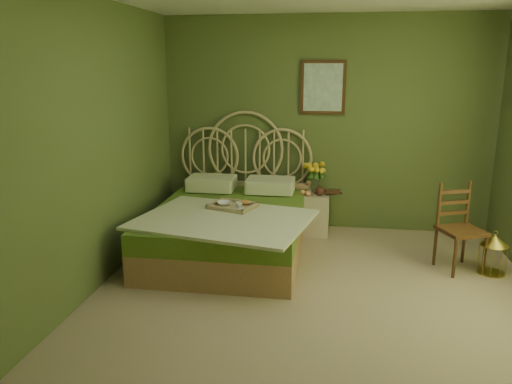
% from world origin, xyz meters
% --- Properties ---
extents(floor, '(4.50, 4.50, 0.00)m').
position_xyz_m(floor, '(0.00, 0.00, 0.00)').
color(floor, tan).
rests_on(floor, ground).
extents(wall_back, '(4.00, 0.00, 4.00)m').
position_xyz_m(wall_back, '(0.00, 2.25, 1.30)').
color(wall_back, '#566B38').
rests_on(wall_back, floor).
extents(wall_left, '(0.00, 4.50, 4.50)m').
position_xyz_m(wall_left, '(-2.00, 0.00, 1.30)').
color(wall_left, '#566B38').
rests_on(wall_left, floor).
extents(wall_art, '(0.54, 0.04, 0.64)m').
position_xyz_m(wall_art, '(-0.04, 2.22, 1.75)').
color(wall_art, '#3D1E10').
rests_on(wall_art, wall_back).
extents(bed, '(1.85, 2.33, 1.45)m').
position_xyz_m(bed, '(-0.98, 1.19, 0.32)').
color(bed, tan).
rests_on(bed, floor).
extents(nightstand, '(0.46, 0.46, 0.93)m').
position_xyz_m(nightstand, '(-0.14, 2.00, 0.34)').
color(nightstand, beige).
rests_on(nightstand, floor).
extents(chair, '(0.50, 0.50, 0.87)m').
position_xyz_m(chair, '(1.39, 1.10, 0.48)').
color(chair, '#3D1E10').
rests_on(chair, floor).
extents(birdcage, '(0.26, 0.26, 0.40)m').
position_xyz_m(birdcage, '(1.70, 0.98, 0.19)').
color(birdcage, '#B09638').
rests_on(birdcage, floor).
extents(book_lower, '(0.25, 0.28, 0.02)m').
position_xyz_m(book_lower, '(0.04, 2.00, 0.51)').
color(book_lower, '#381E0F').
rests_on(book_lower, nightstand).
extents(book_upper, '(0.21, 0.26, 0.02)m').
position_xyz_m(book_upper, '(0.04, 2.00, 0.53)').
color(book_upper, '#472819').
rests_on(book_upper, nightstand).
extents(cereal_bowl, '(0.20, 0.20, 0.04)m').
position_xyz_m(cereal_bowl, '(-1.02, 1.08, 0.58)').
color(cereal_bowl, white).
rests_on(cereal_bowl, bed).
extents(coffee_cup, '(0.09, 0.09, 0.07)m').
position_xyz_m(coffee_cup, '(-0.84, 0.97, 0.59)').
color(coffee_cup, white).
rests_on(coffee_cup, bed).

